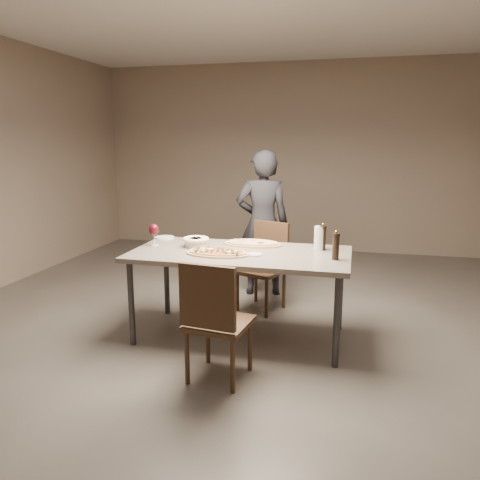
% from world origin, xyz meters
% --- Properties ---
extents(room, '(7.00, 7.00, 7.00)m').
position_xyz_m(room, '(0.00, 0.00, 1.40)').
color(room, '#58524C').
rests_on(room, ground).
extents(dining_table, '(1.80, 0.90, 0.75)m').
position_xyz_m(dining_table, '(0.00, 0.00, 0.69)').
color(dining_table, slate).
rests_on(dining_table, ground).
extents(zucchini_pizza, '(0.53, 0.29, 0.05)m').
position_xyz_m(zucchini_pizza, '(-0.15, -0.14, 0.77)').
color(zucchini_pizza, tan).
rests_on(zucchini_pizza, dining_table).
extents(ham_pizza, '(0.51, 0.28, 0.04)m').
position_xyz_m(ham_pizza, '(0.05, 0.28, 0.77)').
color(ham_pizza, tan).
rests_on(ham_pizza, dining_table).
extents(bread_basket, '(0.23, 0.23, 0.08)m').
position_xyz_m(bread_basket, '(-0.42, 0.10, 0.80)').
color(bread_basket, beige).
rests_on(bread_basket, dining_table).
extents(oil_dish, '(0.12, 0.12, 0.01)m').
position_xyz_m(oil_dish, '(0.14, -0.10, 0.76)').
color(oil_dish, white).
rests_on(oil_dish, dining_table).
extents(pepper_mill_left, '(0.06, 0.06, 0.23)m').
position_xyz_m(pepper_mill_left, '(0.78, -0.08, 0.86)').
color(pepper_mill_left, black).
rests_on(pepper_mill_left, dining_table).
extents(pepper_mill_right, '(0.06, 0.06, 0.23)m').
position_xyz_m(pepper_mill_right, '(0.66, 0.23, 0.86)').
color(pepper_mill_right, black).
rests_on(pepper_mill_right, dining_table).
extents(carafe, '(0.10, 0.10, 0.20)m').
position_xyz_m(carafe, '(0.63, 0.24, 0.85)').
color(carafe, silver).
rests_on(carafe, dining_table).
extents(wine_glass, '(0.09, 0.09, 0.19)m').
position_xyz_m(wine_glass, '(-0.79, 0.06, 0.89)').
color(wine_glass, silver).
rests_on(wine_glass, dining_table).
extents(side_plate, '(0.18, 0.18, 0.01)m').
position_xyz_m(side_plate, '(-0.83, 0.38, 0.76)').
color(side_plate, white).
rests_on(side_plate, dining_table).
extents(chair_near, '(0.46, 0.46, 0.87)m').
position_xyz_m(chair_near, '(0.02, -0.80, 0.49)').
color(chair_near, '#3E291A').
rests_on(chair_near, ground).
extents(chair_far, '(0.53, 0.53, 0.86)m').
position_xyz_m(chair_far, '(0.07, 0.77, 0.48)').
color(chair_far, '#3E291A').
rests_on(chair_far, ground).
extents(diner, '(0.65, 0.51, 1.56)m').
position_xyz_m(diner, '(-0.05, 1.21, 0.78)').
color(diner, black).
rests_on(diner, ground).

